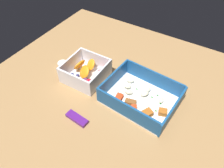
% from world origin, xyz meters
% --- Properties ---
extents(table_surface, '(0.80, 0.80, 0.02)m').
position_xyz_m(table_surface, '(0.00, 0.00, 0.01)').
color(table_surface, '#9E7547').
rests_on(table_surface, ground).
extents(pasta_container, '(0.23, 0.18, 0.06)m').
position_xyz_m(pasta_container, '(-0.13, -0.01, 0.04)').
color(pasta_container, white).
rests_on(pasta_container, table_surface).
extents(fruit_bowl, '(0.13, 0.13, 0.06)m').
position_xyz_m(fruit_bowl, '(0.08, -0.01, 0.04)').
color(fruit_bowl, white).
rests_on(fruit_bowl, table_surface).
extents(candy_bar, '(0.07, 0.03, 0.01)m').
position_xyz_m(candy_bar, '(-0.00, 0.15, 0.03)').
color(candy_bar, '#51197A').
rests_on(candy_bar, table_surface).
extents(paper_cup_liner, '(0.03, 0.03, 0.02)m').
position_xyz_m(paper_cup_liner, '(0.19, -0.01, 0.03)').
color(paper_cup_liner, white).
rests_on(paper_cup_liner, table_surface).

